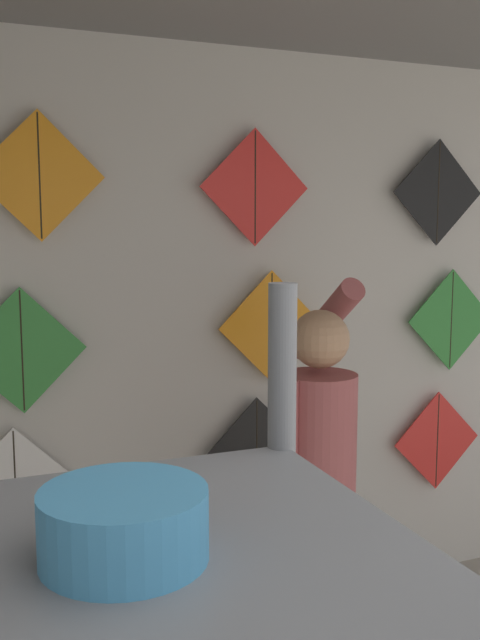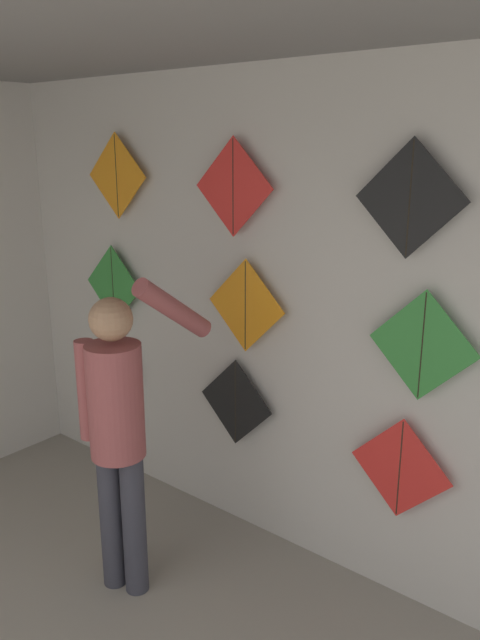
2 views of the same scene
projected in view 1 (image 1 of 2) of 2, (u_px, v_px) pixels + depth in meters
The scene contains 11 objects.
back_panel at pixel (250, 340), 3.56m from camera, with size 4.76×0.06×2.80m, color beige.
shopkeeper at pixel (316, 481), 2.73m from camera, with size 0.43×0.66×1.77m.
kite_0 at pixel (15, 489), 3.13m from camera, with size 0.55×0.01×0.55m.
kite_1 at pixel (257, 452), 3.55m from camera, with size 0.55×0.01×0.55m.
kite_2 at pixel (437, 441), 3.95m from camera, with size 0.55×0.01×0.55m.
kite_3 at pixel (22, 351), 3.07m from camera, with size 0.55×0.01×0.55m.
kite_4 at pixel (271, 327), 3.49m from camera, with size 0.55×0.01×0.55m.
kite_5 at pixel (451, 320), 3.89m from camera, with size 0.55×0.01×0.55m.
kite_6 at pixel (39, 176), 3.01m from camera, with size 0.55×0.01×0.55m.
kite_7 at pixel (255, 187), 3.37m from camera, with size 0.55×0.01×0.55m.
kite_8 at pixel (438, 193), 3.75m from camera, with size 0.55×0.01×0.55m.
Camera 1 is at (-1.34, 0.42, 1.97)m, focal length 40.00 mm.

